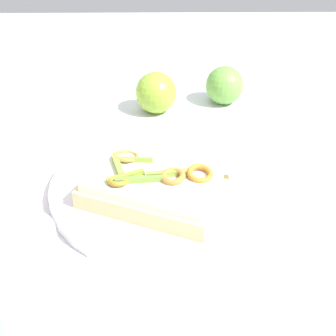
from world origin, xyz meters
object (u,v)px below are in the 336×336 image
Objects in this scene: sandwich at (152,189)px; apple_1 at (156,93)px; plate at (168,185)px; drinking_glass at (24,280)px; bread_slice_side at (182,154)px; apple_2 at (225,85)px.

apple_1 reaches higher than sandwich.
apple_1 is (0.30, -0.00, 0.00)m from sandwich.
drinking_glass is at bearing 147.93° from plate.
apple_2 reaches higher than bread_slice_side.
drinking_glass reaches higher than sandwich.
plate is 0.06m from bread_slice_side.
drinking_glass is (-0.26, 0.15, 0.03)m from bread_slice_side.
plate is 0.06m from sandwich.
apple_1 reaches higher than apple_2.
plate is at bearing -90.11° from sandwich.
sandwich is at bearing 156.59° from plate.
apple_1 is (0.25, 0.02, 0.03)m from plate.
apple_1 is at bearing 106.03° from apple_2.
apple_2 is (0.24, -0.09, 0.01)m from bread_slice_side.
sandwich reaches higher than plate.
plate is 0.31m from apple_2.
apple_2 is at bearing -88.23° from sandwich.
bread_slice_side is at bearing -169.24° from apple_1.
drinking_glass is (-0.46, 0.12, 0.02)m from apple_1.
apple_1 is 0.70× the size of drinking_glass.
sandwich is 1.22× the size of bread_slice_side.
sandwich is 0.10m from bread_slice_side.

